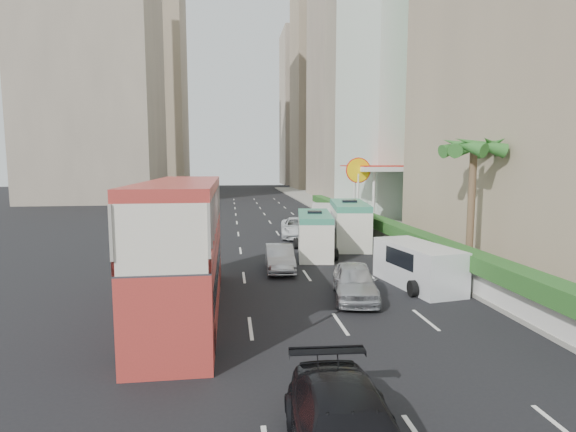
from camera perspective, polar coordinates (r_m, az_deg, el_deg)
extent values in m
plane|color=black|center=(18.50, 6.35, -11.29)|extent=(200.00, 200.00, 0.00)
cube|color=#B7352E|center=(17.46, -13.09, -3.94)|extent=(2.50, 11.00, 5.06)
imported|color=#ADAFB4|center=(24.22, -1.06, -6.90)|extent=(1.60, 4.16, 1.35)
imported|color=#ADAFB4|center=(19.56, 8.45, -10.31)|extent=(2.54, 4.62, 1.49)
imported|color=silver|center=(34.89, 1.19, -2.68)|extent=(3.00, 5.56, 1.48)
cube|color=silver|center=(28.14, 3.37, -2.28)|extent=(2.77, 6.10, 2.61)
cube|color=silver|center=(31.71, 7.75, -0.96)|extent=(3.27, 7.02, 2.99)
cube|color=silver|center=(21.83, 16.12, -6.03)|extent=(2.77, 5.19, 1.97)
cube|color=silver|center=(38.81, 4.63, -0.18)|extent=(3.10, 5.54, 2.09)
cube|color=#99968C|center=(44.47, 9.96, -0.62)|extent=(6.00, 120.00, 0.18)
cube|color=silver|center=(33.17, 11.03, -2.11)|extent=(0.30, 44.00, 1.00)
cube|color=#2D6626|center=(33.05, 11.06, -0.65)|extent=(1.10, 44.00, 0.70)
cylinder|color=brown|center=(24.39, 22.22, 0.75)|extent=(0.36, 0.36, 6.40)
cube|color=silver|center=(42.64, 12.12, 2.61)|extent=(6.50, 8.00, 5.50)
cube|color=tan|center=(80.64, 9.40, 20.50)|extent=(16.00, 16.00, 50.00)
cube|color=tan|center=(102.63, 4.79, 15.85)|extent=(14.00, 14.00, 44.00)
cube|color=tan|center=(123.75, 2.57, 13.37)|extent=(14.00, 14.00, 40.00)
cube|color=tan|center=(77.43, -23.64, 21.39)|extent=(18.00, 18.00, 52.00)
cube|color=tan|center=(109.90, -17.28, 15.50)|extent=(16.00, 16.00, 46.00)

